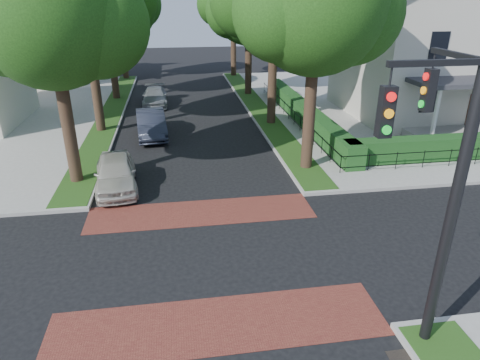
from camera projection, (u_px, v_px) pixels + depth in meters
name	position (u px, v px, depth m)	size (l,w,h in m)	color
ground	(208.00, 257.00, 14.34)	(120.00, 120.00, 0.00)	black
sidewalk_ne	(431.00, 102.00, 34.22)	(30.00, 30.00, 0.15)	gray
crosswalk_far	(201.00, 213.00, 17.23)	(9.00, 2.20, 0.01)	maroon
crosswalk_near	(218.00, 324.00, 11.44)	(9.00, 2.20, 0.01)	maroon
storm_drain	(402.00, 357.00, 10.42)	(0.65, 0.45, 0.01)	black
grass_strip_ne	(258.00, 107.00, 32.30)	(1.60, 29.80, 0.02)	#204112
grass_strip_nw	(111.00, 113.00, 30.79)	(1.60, 29.80, 0.02)	#204112
tree_right_near	(317.00, 5.00, 18.59)	(7.75, 6.67, 10.66)	black
tree_right_far	(250.00, 9.00, 34.24)	(7.25, 6.23, 9.74)	black
tree_right_back	(234.00, 2.00, 42.24)	(7.50, 6.45, 10.20)	black
tree_left_near	(54.00, 16.00, 17.19)	(7.50, 6.45, 10.20)	black
tree_left_far	(108.00, 7.00, 32.61)	(7.00, 6.02, 9.86)	black
tree_left_back	(120.00, 1.00, 40.65)	(7.75, 6.66, 10.44)	black
hedge_main_road	(303.00, 112.00, 28.68)	(1.00, 18.00, 1.20)	#174418
fence_main_road	(292.00, 115.00, 28.63)	(0.06, 18.00, 0.90)	black
house_victorian	(445.00, 27.00, 28.75)	(13.00, 13.05, 12.48)	beige
house_left_far	(8.00, 29.00, 39.07)	(10.00, 9.00, 10.14)	beige
traffic_signal	(447.00, 168.00, 9.13)	(2.17, 2.00, 8.00)	black
parked_car_front	(116.00, 173.00, 19.08)	(1.77, 4.40, 1.50)	beige
parked_car_middle	(151.00, 124.00, 26.05)	(1.67, 4.79, 1.58)	#212532
parked_car_rear	(155.00, 97.00, 33.32)	(1.85, 4.56, 1.32)	gray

